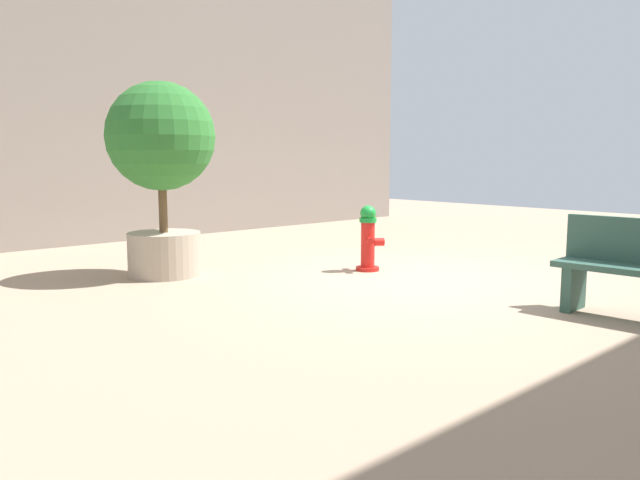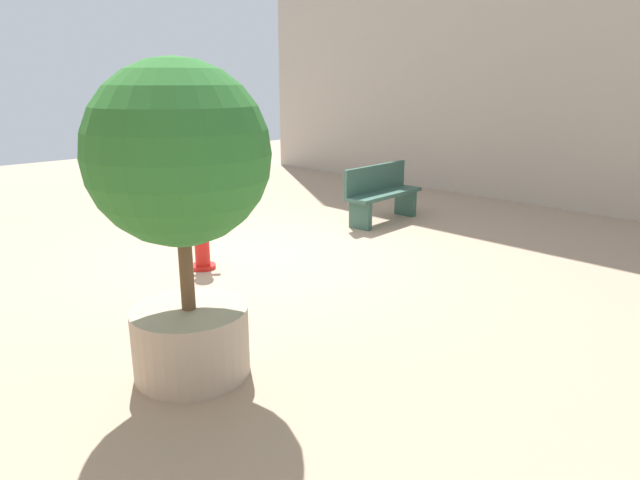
% 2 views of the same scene
% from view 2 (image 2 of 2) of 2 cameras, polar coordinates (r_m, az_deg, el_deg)
% --- Properties ---
extents(ground_plane, '(23.40, 23.40, 0.00)m').
position_cam_2_polar(ground_plane, '(7.70, -6.56, -1.65)').
color(ground_plane, tan).
extents(fire_hydrant, '(0.38, 0.37, 0.89)m').
position_cam_2_polar(fire_hydrant, '(7.19, -12.00, 0.54)').
color(fire_hydrant, red).
rests_on(fire_hydrant, ground_plane).
extents(bench_near, '(1.64, 0.53, 0.95)m').
position_cam_2_polar(bench_near, '(9.52, 6.26, 4.82)').
color(bench_near, '#33594C').
rests_on(bench_near, ground_plane).
extents(planter_tree, '(1.38, 1.38, 2.48)m').
position_cam_2_polar(planter_tree, '(4.32, -14.02, 5.38)').
color(planter_tree, tan).
rests_on(planter_tree, ground_plane).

